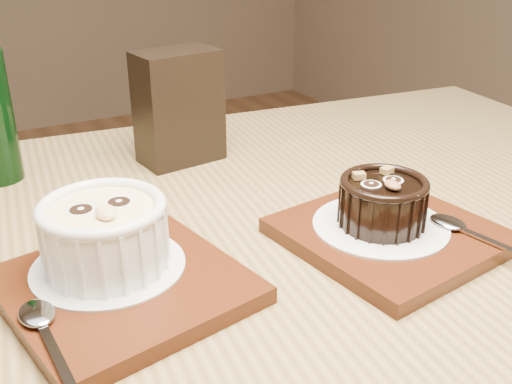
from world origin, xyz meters
The scene contains 10 objects.
table centered at (0.17, -0.28, 0.66)m, with size 1.28×0.92×0.75m.
tray_left centered at (0.07, -0.30, 0.76)m, with size 0.18×0.18×0.01m, color #4B1E0C.
doily_left centered at (0.07, -0.27, 0.77)m, with size 0.13×0.13×0.00m, color white.
ramekin_white centered at (0.07, -0.27, 0.80)m, with size 0.11×0.11×0.06m.
spoon_left centered at (0.00, -0.35, 0.77)m, with size 0.03×0.13×0.01m, color #B4B7BD, non-canonical shape.
tray_right centered at (0.32, -0.33, 0.76)m, with size 0.18×0.18×0.01m, color #4B1E0C.
doily_right centered at (0.32, -0.33, 0.77)m, with size 0.13×0.13×0.00m, color white.
ramekin_dark centered at (0.32, -0.33, 0.79)m, with size 0.08×0.08×0.05m.
spoon_right centered at (0.38, -0.39, 0.77)m, with size 0.03×0.13×0.01m, color #B4B7BD, non-canonical shape.
condiment_stand centered at (0.23, -0.04, 0.82)m, with size 0.10×0.06×0.14m, color black.
Camera 1 is at (-0.03, -0.71, 1.04)m, focal length 42.00 mm.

